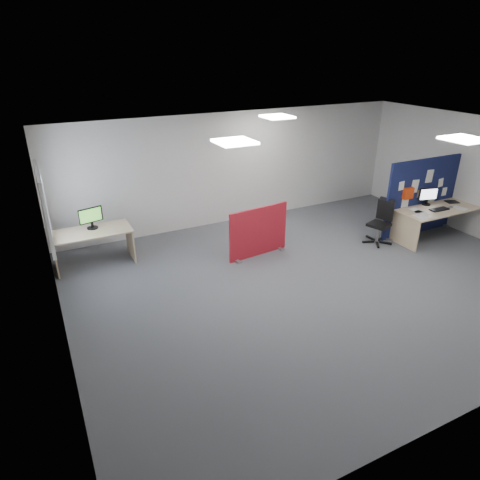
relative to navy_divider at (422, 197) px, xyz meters
name	(u,v)px	position (x,y,z in m)	size (l,w,h in m)	color
floor	(317,279)	(-3.46, -0.82, -0.90)	(9.00, 9.00, 0.00)	#52555A
ceiling	(329,137)	(-3.46, -0.82, 1.80)	(9.00, 7.00, 0.02)	white
wall_back	(237,168)	(-3.46, 2.68, 0.45)	(9.00, 0.02, 2.70)	silver
wall_left	(53,266)	(-7.96, -0.82, 0.45)	(0.02, 7.00, 2.70)	silver
window	(44,207)	(-7.90, 1.18, 0.65)	(0.06, 1.70, 1.30)	white
ceiling_lights	(322,131)	(-3.13, -0.16, 1.77)	(4.10, 4.10, 0.04)	white
navy_divider	(422,197)	(0.00, 0.00, 0.00)	(2.18, 0.30, 1.79)	#0F1338
main_desk	(435,214)	(0.12, -0.35, -0.33)	(2.00, 0.89, 0.73)	tan
monitor_main	(428,196)	(0.05, -0.12, 0.06)	(0.45, 0.19, 0.40)	black
keyboard	(439,209)	(0.04, -0.49, -0.15)	(0.45, 0.18, 0.03)	black
mouse	(450,207)	(0.37, -0.51, -0.15)	(0.10, 0.06, 0.03)	gray
paper_tray	(452,202)	(0.74, -0.26, -0.16)	(0.28, 0.22, 0.01)	black
red_divider	(258,232)	(-3.97, 0.62, -0.38)	(1.42, 0.30, 1.06)	maroon
second_desk	(92,239)	(-7.14, 1.78, -0.35)	(1.53, 0.77, 0.73)	tan
monitor_second	(91,217)	(-7.09, 1.87, 0.07)	(0.47, 0.22, 0.44)	black
office_chair	(382,219)	(-1.16, -0.01, -0.34)	(0.66, 0.62, 0.98)	black
desk_papers	(430,212)	(-0.27, -0.50, -0.16)	(1.46, 0.67, 0.00)	white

